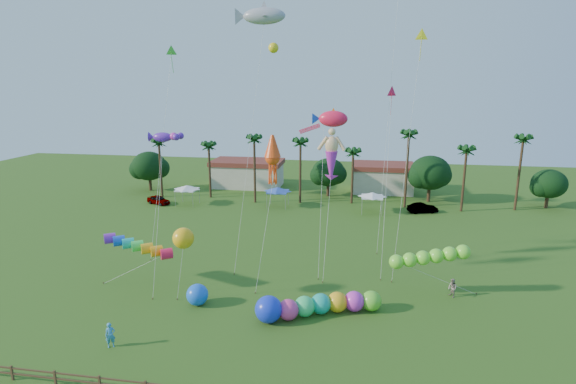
% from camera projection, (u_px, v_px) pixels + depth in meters
% --- Properties ---
extents(ground, '(160.00, 160.00, 0.00)m').
position_uv_depth(ground, '(265.00, 348.00, 31.75)').
color(ground, '#285116').
rests_on(ground, ground).
extents(tree_line, '(69.46, 8.91, 11.00)m').
position_uv_depth(tree_line, '(344.00, 172.00, 72.38)').
color(tree_line, '#3A2819').
rests_on(tree_line, ground).
extents(buildings_row, '(35.00, 7.00, 4.00)m').
position_uv_depth(buildings_row, '(307.00, 177.00, 79.72)').
color(buildings_row, beige).
rests_on(buildings_row, ground).
extents(tent_row, '(31.00, 4.00, 0.60)m').
position_uv_depth(tent_row, '(277.00, 190.00, 66.89)').
color(tent_row, white).
rests_on(tent_row, ground).
extents(car_a, '(4.26, 3.03, 1.35)m').
position_uv_depth(car_a, '(159.00, 200.00, 69.58)').
color(car_a, '#4C4C54').
rests_on(car_a, ground).
extents(car_b, '(4.50, 2.63, 1.40)m').
position_uv_depth(car_b, '(423.00, 208.00, 64.90)').
color(car_b, '#4C4C54').
rests_on(car_b, ground).
extents(spectator_a, '(0.80, 0.73, 1.84)m').
position_uv_depth(spectator_a, '(110.00, 335.00, 31.72)').
color(spectator_a, '#378BC3').
rests_on(spectator_a, ground).
extents(spectator_b, '(0.94, 1.02, 1.68)m').
position_uv_depth(spectator_b, '(452.00, 288.00, 39.19)').
color(spectator_b, gray).
rests_on(spectator_b, ground).
extents(caterpillar_inflatable, '(10.21, 5.42, 2.15)m').
position_uv_depth(caterpillar_inflatable, '(314.00, 305.00, 36.02)').
color(caterpillar_inflatable, '#E43C8C').
rests_on(caterpillar_inflatable, ground).
extents(blue_ball, '(1.84, 1.84, 1.84)m').
position_uv_depth(blue_ball, '(197.00, 295.00, 37.80)').
color(blue_ball, blue).
rests_on(blue_ball, ground).
extents(rainbow_tube, '(8.39, 3.70, 4.05)m').
position_uv_depth(rainbow_tube, '(148.00, 253.00, 40.01)').
color(rainbow_tube, '#FC1C48').
rests_on(rainbow_tube, ground).
extents(green_worm, '(10.68, 3.50, 3.93)m').
position_uv_depth(green_worm, '(396.00, 262.00, 38.94)').
color(green_worm, '#72E633').
rests_on(green_worm, ground).
extents(orange_ball_kite, '(2.00, 2.00, 6.51)m').
position_uv_depth(orange_ball_kite, '(183.00, 238.00, 37.63)').
color(orange_ball_kite, yellow).
rests_on(orange_ball_kite, ground).
extents(merman_kite, '(2.39, 5.31, 13.64)m').
position_uv_depth(merman_kite, '(331.00, 158.00, 43.61)').
color(merman_kite, '#EEBC87').
rests_on(merman_kite, ground).
extents(fish_kite, '(4.49, 6.32, 15.75)m').
position_uv_depth(fish_kite, '(333.00, 119.00, 44.05)').
color(fish_kite, '#FD1C45').
rests_on(fish_kite, ground).
extents(shark_kite, '(5.99, 8.19, 25.72)m').
position_uv_depth(shark_kite, '(264.00, 16.00, 44.12)').
color(shark_kite, '#9B9CA9').
rests_on(shark_kite, ground).
extents(squid_kite, '(2.02, 4.40, 13.89)m').
position_uv_depth(squid_kite, '(273.00, 158.00, 40.31)').
color(squid_kite, '#FD4A14').
rests_on(squid_kite, ground).
extents(lobster_kite, '(3.32, 5.80, 14.16)m').
position_uv_depth(lobster_kite, '(163.00, 137.00, 40.34)').
color(lobster_kite, '#6424B8').
rests_on(lobster_kite, ground).
extents(delta_kite_red, '(1.15, 4.11, 18.06)m').
position_uv_depth(delta_kite_red, '(392.00, 95.00, 41.97)').
color(delta_kite_red, '#F21A45').
rests_on(delta_kite_red, ground).
extents(delta_kite_yellow, '(2.41, 4.25, 23.10)m').
position_uv_depth(delta_kite_yellow, '(421.00, 40.00, 40.61)').
color(delta_kite_yellow, yellow).
rests_on(delta_kite_yellow, ground).
extents(delta_kite_green, '(2.30, 5.29, 22.13)m').
position_uv_depth(delta_kite_green, '(171.00, 55.00, 46.76)').
color(delta_kite_green, green).
rests_on(delta_kite_green, ground).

